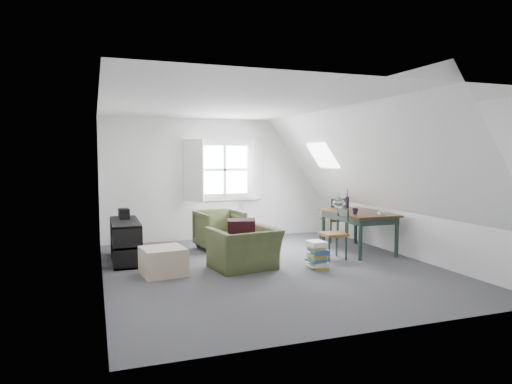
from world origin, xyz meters
name	(u,v)px	position (x,y,z in m)	size (l,w,h in m)	color
floor	(272,268)	(0.00, 0.00, 0.00)	(5.50, 5.50, 0.00)	#454449
ceiling	(272,106)	(0.00, 0.00, 2.50)	(5.50, 5.50, 0.00)	white
wall_back	(224,179)	(0.00, 2.75, 1.25)	(5.00, 5.00, 0.00)	silver
wall_front	(376,207)	(0.00, -2.75, 1.25)	(5.00, 5.00, 0.00)	silver
wall_left	(100,192)	(-2.50, 0.00, 1.25)	(5.50, 5.50, 0.00)	silver
wall_right	(407,184)	(2.50, 0.00, 1.25)	(5.50, 5.50, 0.00)	silver
slope_left	(170,154)	(-1.55, 0.00, 1.78)	(5.50, 5.50, 0.00)	white
slope_right	(360,154)	(1.55, 0.00, 1.78)	(5.50, 5.50, 0.00)	white
dormer_window	(225,170)	(0.00, 2.68, 1.45)	(1.71, 0.35, 1.30)	white
skylight	(323,156)	(1.55, 1.30, 1.75)	(0.55, 0.75, 0.04)	white
armchair_near	(244,269)	(-0.43, 0.09, 0.00)	(0.98, 0.85, 0.63)	#404926
armchair_far	(220,249)	(-0.40, 1.65, 0.00)	(0.78, 0.81, 0.73)	#404926
throw_pillow	(241,232)	(-0.43, 0.24, 0.55)	(0.43, 0.12, 0.43)	#380F1C
ottoman	(163,261)	(-1.65, 0.16, 0.20)	(0.60, 0.60, 0.40)	tan
dining_table	(358,217)	(1.93, 0.63, 0.63)	(0.88, 1.46, 0.73)	#311D0F
demijohn	(339,203)	(1.78, 1.08, 0.86)	(0.22, 0.22, 0.31)	silver
vase_twigs	(347,202)	(2.03, 1.18, 0.85)	(0.07, 0.08, 0.55)	black
cup	(355,214)	(1.68, 0.33, 0.73)	(0.11, 0.11, 0.10)	black
paper_box	(382,213)	(2.13, 0.18, 0.75)	(0.13, 0.09, 0.04)	white
dining_chair_far	(335,219)	(2.00, 1.58, 0.47)	(0.42, 0.42, 0.90)	brown
dining_chair_near	(335,233)	(1.24, 0.23, 0.44)	(0.39, 0.39, 0.84)	brown
media_shelf	(126,243)	(-2.12, 1.21, 0.30)	(0.44, 1.31, 0.67)	black
electronics_box	(124,214)	(-2.12, 1.50, 0.75)	(0.17, 0.23, 0.19)	black
magazine_stack	(317,255)	(0.66, -0.26, 0.21)	(0.32, 0.38, 0.42)	#B29933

